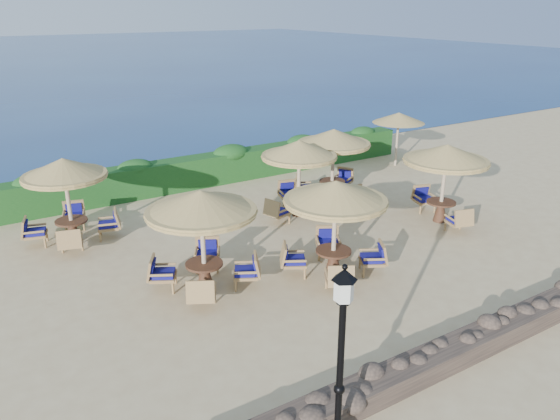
{
  "coord_description": "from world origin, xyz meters",
  "views": [
    {
      "loc": [
        -9.32,
        -12.25,
        6.87
      ],
      "look_at": [
        -1.5,
        0.21,
        1.3
      ],
      "focal_mm": 35.0,
      "sensor_mm": 36.0,
      "label": 1
    }
  ],
  "objects_px": {
    "extra_parasol": "(399,118)",
    "cafe_set_3": "(66,188)",
    "lamp_post": "(340,370)",
    "cafe_set_1": "(335,212)",
    "cafe_set_0": "(202,222)",
    "cafe_set_4": "(299,164)",
    "cafe_set_5": "(333,150)",
    "cafe_set_2": "(446,164)"
  },
  "relations": [
    {
      "from": "lamp_post",
      "to": "cafe_set_4",
      "type": "bearing_deg",
      "value": 59.49
    },
    {
      "from": "lamp_post",
      "to": "extra_parasol",
      "type": "relative_size",
      "value": 1.38
    },
    {
      "from": "cafe_set_2",
      "to": "cafe_set_3",
      "type": "relative_size",
      "value": 1.0
    },
    {
      "from": "cafe_set_4",
      "to": "cafe_set_5",
      "type": "xyz_separation_m",
      "value": [
        2.02,
        0.76,
        0.04
      ]
    },
    {
      "from": "cafe_set_0",
      "to": "cafe_set_4",
      "type": "relative_size",
      "value": 1.02
    },
    {
      "from": "cafe_set_5",
      "to": "cafe_set_2",
      "type": "bearing_deg",
      "value": -65.76
    },
    {
      "from": "lamp_post",
      "to": "cafe_set_0",
      "type": "bearing_deg",
      "value": 85.59
    },
    {
      "from": "extra_parasol",
      "to": "cafe_set_3",
      "type": "bearing_deg",
      "value": -175.99
    },
    {
      "from": "lamp_post",
      "to": "cafe_set_1",
      "type": "bearing_deg",
      "value": 53.3
    },
    {
      "from": "cafe_set_2",
      "to": "extra_parasol",
      "type": "bearing_deg",
      "value": 59.16
    },
    {
      "from": "cafe_set_1",
      "to": "cafe_set_5",
      "type": "height_order",
      "value": "same"
    },
    {
      "from": "lamp_post",
      "to": "cafe_set_3",
      "type": "relative_size",
      "value": 1.15
    },
    {
      "from": "cafe_set_1",
      "to": "cafe_set_4",
      "type": "xyz_separation_m",
      "value": [
        1.66,
        4.15,
        0.04
      ]
    },
    {
      "from": "extra_parasol",
      "to": "cafe_set_4",
      "type": "distance_m",
      "value": 7.75
    },
    {
      "from": "cafe_set_1",
      "to": "cafe_set_0",
      "type": "bearing_deg",
      "value": 160.94
    },
    {
      "from": "cafe_set_4",
      "to": "cafe_set_2",
      "type": "bearing_deg",
      "value": -38.93
    },
    {
      "from": "cafe_set_1",
      "to": "cafe_set_4",
      "type": "relative_size",
      "value": 1.02
    },
    {
      "from": "cafe_set_4",
      "to": "cafe_set_5",
      "type": "height_order",
      "value": "same"
    },
    {
      "from": "cafe_set_3",
      "to": "cafe_set_5",
      "type": "relative_size",
      "value": 1.04
    },
    {
      "from": "cafe_set_1",
      "to": "cafe_set_3",
      "type": "xyz_separation_m",
      "value": [
        -5.46,
        5.98,
        -0.08
      ]
    },
    {
      "from": "extra_parasol",
      "to": "cafe_set_1",
      "type": "relative_size",
      "value": 0.86
    },
    {
      "from": "cafe_set_1",
      "to": "lamp_post",
      "type": "bearing_deg",
      "value": -126.7
    },
    {
      "from": "cafe_set_2",
      "to": "cafe_set_4",
      "type": "relative_size",
      "value": 1.06
    },
    {
      "from": "cafe_set_1",
      "to": "cafe_set_2",
      "type": "distance_m",
      "value": 5.5
    },
    {
      "from": "lamp_post",
      "to": "cafe_set_1",
      "type": "height_order",
      "value": "lamp_post"
    },
    {
      "from": "cafe_set_0",
      "to": "cafe_set_3",
      "type": "distance_m",
      "value": 5.33
    },
    {
      "from": "lamp_post",
      "to": "cafe_set_4",
      "type": "height_order",
      "value": "lamp_post"
    },
    {
      "from": "cafe_set_1",
      "to": "cafe_set_5",
      "type": "distance_m",
      "value": 6.14
    },
    {
      "from": "cafe_set_2",
      "to": "cafe_set_3",
      "type": "bearing_deg",
      "value": 155.96
    },
    {
      "from": "cafe_set_3",
      "to": "extra_parasol",
      "type": "bearing_deg",
      "value": 4.01
    },
    {
      "from": "cafe_set_2",
      "to": "lamp_post",
      "type": "bearing_deg",
      "value": -145.94
    },
    {
      "from": "cafe_set_2",
      "to": "cafe_set_5",
      "type": "height_order",
      "value": "same"
    },
    {
      "from": "cafe_set_3",
      "to": "cafe_set_4",
      "type": "height_order",
      "value": "same"
    },
    {
      "from": "cafe_set_4",
      "to": "extra_parasol",
      "type": "bearing_deg",
      "value": 21.51
    },
    {
      "from": "cafe_set_0",
      "to": "cafe_set_5",
      "type": "distance_m",
      "value": 7.91
    },
    {
      "from": "cafe_set_0",
      "to": "cafe_set_4",
      "type": "distance_m",
      "value": 5.78
    },
    {
      "from": "cafe_set_5",
      "to": "lamp_post",
      "type": "bearing_deg",
      "value": -126.78
    },
    {
      "from": "extra_parasol",
      "to": "cafe_set_1",
      "type": "distance_m",
      "value": 11.29
    },
    {
      "from": "cafe_set_2",
      "to": "cafe_set_4",
      "type": "distance_m",
      "value": 4.78
    },
    {
      "from": "cafe_set_2",
      "to": "cafe_set_5",
      "type": "relative_size",
      "value": 1.04
    },
    {
      "from": "cafe_set_4",
      "to": "cafe_set_3",
      "type": "bearing_deg",
      "value": 165.57
    },
    {
      "from": "cafe_set_5",
      "to": "cafe_set_1",
      "type": "bearing_deg",
      "value": -126.86
    }
  ]
}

